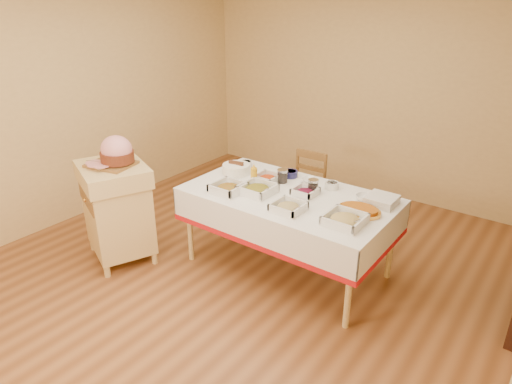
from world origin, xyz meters
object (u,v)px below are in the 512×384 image
(dining_table, at_px, (288,210))
(bread_basket, at_px, (236,169))
(preserve_jar_left, at_px, (282,177))
(butcher_cart, at_px, (117,206))
(brass_platter, at_px, (360,210))
(mustard_bottle, at_px, (254,175))
(ham_on_board, at_px, (116,153))
(plate_stack, at_px, (382,200))
(preserve_jar_right, at_px, (313,186))
(dining_chair, at_px, (304,192))

(dining_table, xyz_separation_m, bread_basket, (-0.67, 0.11, 0.21))
(preserve_jar_left, bearing_deg, butcher_cart, -141.23)
(butcher_cart, xyz_separation_m, brass_platter, (2.05, 0.81, 0.24))
(butcher_cart, height_order, mustard_bottle, mustard_bottle)
(brass_platter, bearing_deg, ham_on_board, -158.86)
(ham_on_board, xyz_separation_m, plate_stack, (2.09, 1.03, -0.27))
(ham_on_board, height_order, plate_stack, ham_on_board)
(preserve_jar_right, xyz_separation_m, bread_basket, (-0.82, -0.05, -0.00))
(plate_stack, bearing_deg, preserve_jar_right, -168.03)
(mustard_bottle, bearing_deg, plate_stack, 13.91)
(dining_chair, relative_size, bread_basket, 3.25)
(preserve_jar_right, bearing_deg, ham_on_board, -148.94)
(bread_basket, bearing_deg, dining_chair, 58.51)
(ham_on_board, relative_size, preserve_jar_left, 3.28)
(dining_table, relative_size, brass_platter, 5.19)
(dining_table, bearing_deg, dining_chair, 110.29)
(dining_chair, bearing_deg, bread_basket, -121.49)
(plate_stack, distance_m, brass_platter, 0.27)
(bread_basket, bearing_deg, mustard_bottle, -18.96)
(dining_table, bearing_deg, brass_platter, 2.72)
(dining_table, height_order, mustard_bottle, mustard_bottle)
(preserve_jar_left, bearing_deg, mustard_bottle, -136.59)
(dining_table, relative_size, bread_basket, 6.90)
(butcher_cart, distance_m, plate_stack, 2.40)
(preserve_jar_left, relative_size, brass_platter, 0.36)
(preserve_jar_right, bearing_deg, butcher_cart, -148.73)
(butcher_cart, height_order, preserve_jar_left, butcher_cart)
(butcher_cart, relative_size, dining_chair, 1.10)
(dining_chair, bearing_deg, dining_table, -69.71)
(dining_table, bearing_deg, bread_basket, 170.98)
(ham_on_board, height_order, mustard_bottle, ham_on_board)
(preserve_jar_right, distance_m, mustard_bottle, 0.56)
(preserve_jar_right, relative_size, brass_platter, 0.34)
(dining_table, height_order, ham_on_board, ham_on_board)
(preserve_jar_left, relative_size, mustard_bottle, 0.67)
(ham_on_board, bearing_deg, preserve_jar_left, 38.80)
(dining_table, relative_size, preserve_jar_left, 14.34)
(mustard_bottle, bearing_deg, dining_chair, 81.88)
(preserve_jar_left, distance_m, plate_stack, 0.93)
(preserve_jar_right, height_order, mustard_bottle, mustard_bottle)
(ham_on_board, bearing_deg, bread_basket, 51.31)
(preserve_jar_left, xyz_separation_m, brass_platter, (0.85, -0.16, -0.04))
(butcher_cart, xyz_separation_m, preserve_jar_left, (1.21, 0.97, 0.28))
(preserve_jar_left, bearing_deg, preserve_jar_right, -4.91)
(preserve_jar_right, height_order, brass_platter, preserve_jar_right)
(plate_stack, bearing_deg, preserve_jar_left, -174.17)
(preserve_jar_left, xyz_separation_m, plate_stack, (0.93, 0.09, -0.02))
(dining_chair, relative_size, brass_platter, 2.45)
(mustard_bottle, bearing_deg, ham_on_board, -142.20)
(bread_basket, xyz_separation_m, brass_platter, (1.33, -0.08, -0.03))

